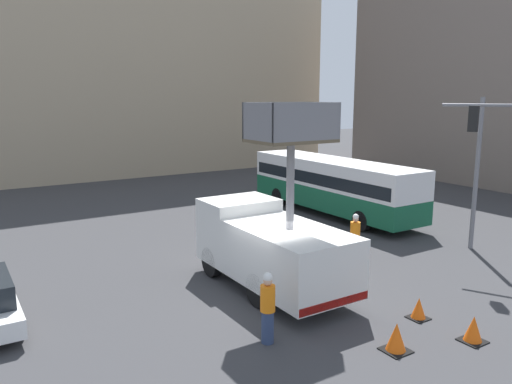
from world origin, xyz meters
name	(u,v)px	position (x,y,z in m)	size (l,w,h in m)	color
ground_plane	(272,299)	(0.00, 0.00, 0.00)	(120.00, 120.00, 0.00)	#38383A
building_backdrop_far	(56,41)	(0.00, 29.81, 10.34)	(44.00, 10.00, 20.67)	tan
utility_truck	(271,243)	(0.46, 0.78, 1.52)	(2.50, 6.08, 6.00)	silver
city_bus	(333,182)	(9.05, 7.73, 1.71)	(2.54, 10.88, 2.91)	#145638
traffic_light_pole	(476,151)	(9.11, -0.41, 4.10)	(2.56, 2.31, 6.15)	slate
road_worker_near_truck	(268,308)	(-1.64, -2.22, 0.94)	(0.38, 0.38, 1.88)	navy
road_worker_directing	(355,237)	(4.88, 1.56, 0.89)	(0.38, 0.38, 1.78)	navy
traffic_cone_near_truck	(473,330)	(2.84, -4.97, 0.32)	(0.60, 0.60, 0.69)	black
traffic_cone_mid_road	(396,338)	(0.80, -4.26, 0.34)	(0.64, 0.64, 0.73)	black
traffic_cone_far_side	(419,309)	(2.74, -3.32, 0.29)	(0.54, 0.54, 0.61)	black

